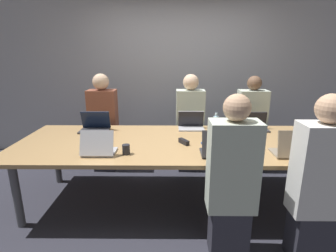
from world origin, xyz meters
name	(u,v)px	position (x,y,z in m)	size (l,w,h in m)	color
ground_plane	(182,201)	(0.00, 0.00, 0.00)	(24.00, 24.00, 0.00)	#2D2D38
curtain_wall	(179,72)	(0.00, 1.75, 1.40)	(12.00, 0.06, 2.80)	#ADADB2
conference_table	(183,146)	(0.00, 0.00, 0.70)	(3.71, 1.31, 0.76)	tan
laptop_far_left	(95,125)	(-1.10, 0.41, 0.83)	(0.36, 0.25, 0.25)	#333338
person_far_left	(104,124)	(-1.12, 0.90, 0.70)	(0.40, 0.24, 1.44)	#2D2D38
laptop_near_left	(98,148)	(-0.84, -0.40, 0.83)	(0.32, 0.26, 0.25)	#B7B7BC
cup_near_left	(126,149)	(-0.58, -0.39, 0.81)	(0.07, 0.07, 0.10)	#232328
laptop_far_center	(191,124)	(0.12, 0.51, 0.82)	(0.33, 0.22, 0.23)	#B7B7BC
person_far_center	(190,125)	(0.14, 0.90, 0.70)	(0.40, 0.24, 1.43)	#2D2D38
bottle_far_center	(216,124)	(0.42, 0.37, 0.86)	(0.07, 0.07, 0.24)	#ADD1E0
laptop_near_right	(291,149)	(1.00, -0.43, 0.83)	(0.31, 0.27, 0.27)	gray
person_near_right	(318,185)	(1.03, -0.89, 0.70)	(0.40, 0.24, 1.43)	#2D2D38
laptop_near_midright	(219,149)	(0.32, -0.43, 0.83)	(0.34, 0.26, 0.26)	#333338
person_near_midright	(232,182)	(0.36, -0.83, 0.69)	(0.40, 0.24, 1.42)	#2D2D38
bottle_near_midright	(242,141)	(0.56, -0.30, 0.87)	(0.07, 0.07, 0.26)	green
laptop_far_right	(253,125)	(0.92, 0.48, 0.82)	(0.35, 0.22, 0.22)	#333338
person_far_right	(251,126)	(1.02, 0.89, 0.68)	(0.40, 0.24, 1.41)	#2D2D38
stapler	(184,142)	(0.00, -0.08, 0.78)	(0.12, 0.15, 0.05)	black
notebook	(212,145)	(0.30, -0.14, 0.77)	(0.23, 0.21, 0.02)	#2D4C8C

